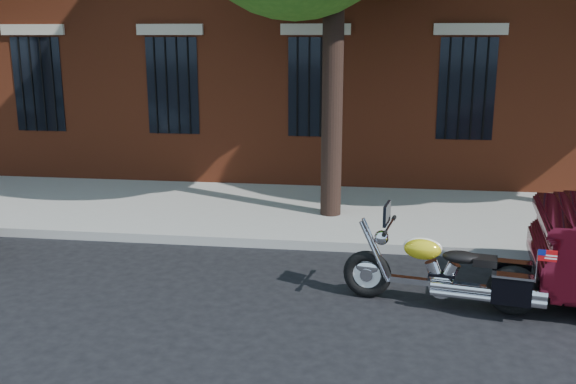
# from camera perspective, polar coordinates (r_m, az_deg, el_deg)

# --- Properties ---
(ground) EXTENTS (120.00, 120.00, 0.00)m
(ground) POSITION_cam_1_polar(r_m,az_deg,el_deg) (8.77, -0.90, -7.87)
(ground) COLOR black
(ground) RESTS_ON ground
(curb) EXTENTS (40.00, 0.16, 0.15)m
(curb) POSITION_cam_1_polar(r_m,az_deg,el_deg) (10.03, 0.29, -4.59)
(curb) COLOR gray
(curb) RESTS_ON ground
(sidewalk) EXTENTS (40.00, 3.60, 0.15)m
(sidewalk) POSITION_cam_1_polar(r_m,az_deg,el_deg) (11.82, 1.49, -1.75)
(sidewalk) COLOR gray
(sidewalk) RESTS_ON ground
(motorcycle) EXTENTS (2.38, 0.97, 1.24)m
(motorcycle) POSITION_cam_1_polar(r_m,az_deg,el_deg) (8.04, 14.09, -7.16)
(motorcycle) COLOR black
(motorcycle) RESTS_ON ground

